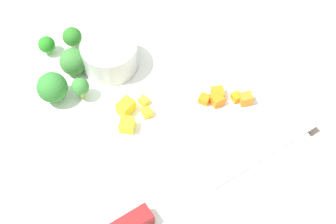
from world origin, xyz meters
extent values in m
plane|color=gray|center=(0.00, 0.00, 0.00)|extent=(4.00, 4.00, 0.00)
cube|color=white|center=(0.00, 0.00, 0.01)|extent=(0.46, 0.31, 0.01)
cylinder|color=beige|center=(-0.12, -0.03, 0.03)|extent=(0.08, 0.08, 0.04)
cube|color=silver|center=(0.10, 0.08, 0.01)|extent=(0.05, 0.17, 0.00)
cube|color=orange|center=(0.01, 0.07, 0.02)|extent=(0.02, 0.02, 0.01)
cube|color=orange|center=(0.00, 0.06, 0.02)|extent=(0.02, 0.02, 0.01)
cube|color=orange|center=(0.02, 0.10, 0.02)|extent=(0.01, 0.01, 0.01)
cube|color=orange|center=(0.00, 0.08, 0.02)|extent=(0.02, 0.02, 0.01)
cube|color=orange|center=(0.03, 0.10, 0.02)|extent=(0.02, 0.02, 0.02)
cube|color=yellow|center=(-0.03, -0.05, 0.02)|extent=(0.02, 0.03, 0.02)
cube|color=yellow|center=(-0.01, -0.06, 0.02)|extent=(0.03, 0.03, 0.02)
cube|color=yellow|center=(-0.03, -0.02, 0.02)|extent=(0.02, 0.02, 0.01)
cube|color=yellow|center=(-0.01, -0.02, 0.02)|extent=(0.01, 0.01, 0.01)
cylinder|color=#89B15D|center=(-0.13, -0.08, 0.02)|extent=(0.01, 0.01, 0.01)
sphere|color=#367430|center=(-0.13, -0.08, 0.03)|extent=(0.04, 0.04, 0.04)
cylinder|color=#8CAB55|center=(-0.08, -0.09, 0.02)|extent=(0.01, 0.01, 0.02)
sphere|color=#357B33|center=(-0.08, -0.09, 0.03)|extent=(0.02, 0.02, 0.02)
cylinder|color=#85AC63|center=(-0.17, -0.07, 0.02)|extent=(0.01, 0.01, 0.01)
sphere|color=#286C21|center=(-0.17, -0.07, 0.03)|extent=(0.03, 0.03, 0.03)
cylinder|color=#82C263|center=(-0.18, -0.11, 0.02)|extent=(0.01, 0.01, 0.01)
sphere|color=#21771D|center=(-0.18, -0.11, 0.03)|extent=(0.02, 0.02, 0.02)
cylinder|color=#84B05F|center=(-0.09, -0.13, 0.02)|extent=(0.01, 0.01, 0.01)
sphere|color=#2E792E|center=(-0.09, -0.13, 0.04)|extent=(0.04, 0.04, 0.04)
camera|label=1|loc=(0.35, -0.17, 0.58)|focal=54.90mm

